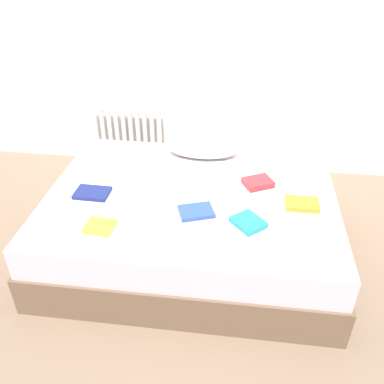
{
  "coord_description": "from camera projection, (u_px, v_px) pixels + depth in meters",
  "views": [
    {
      "loc": [
        0.31,
        -2.35,
        2.07
      ],
      "look_at": [
        0.0,
        0.05,
        0.48
      ],
      "focal_mm": 38.84,
      "sensor_mm": 36.0,
      "label": 1
    }
  ],
  "objects": [
    {
      "name": "ground_plane",
      "position": [
        191.0,
        249.0,
        3.12
      ],
      "size": [
        8.0,
        8.0,
        0.0
      ],
      "primitive_type": "plane",
      "color": "#7F6651"
    },
    {
      "name": "back_wall",
      "position": [
        212.0,
        16.0,
        3.47
      ],
      "size": [
        6.0,
        0.1,
        2.8
      ],
      "primitive_type": "cube",
      "color": "silver",
      "rests_on": "ground"
    },
    {
      "name": "bed",
      "position": [
        191.0,
        223.0,
        2.98
      ],
      "size": [
        2.0,
        1.5,
        0.5
      ],
      "color": "brown",
      "rests_on": "ground"
    },
    {
      "name": "radiator",
      "position": [
        128.0,
        133.0,
        4.01
      ],
      "size": [
        0.67,
        0.04,
        0.52
      ],
      "color": "white",
      "rests_on": "ground"
    },
    {
      "name": "pillow",
      "position": [
        203.0,
        148.0,
        3.27
      ],
      "size": [
        0.55,
        0.27,
        0.13
      ],
      "primitive_type": "ellipsoid",
      "color": "white",
      "rests_on": "bed"
    },
    {
      "name": "textbook_white",
      "position": [
        169.0,
        179.0,
        2.95
      ],
      "size": [
        0.29,
        0.27,
        0.05
      ],
      "primitive_type": "cube",
      "rotation": [
        0.0,
        0.0,
        0.47
      ],
      "color": "white",
      "rests_on": "bed"
    },
    {
      "name": "textbook_yellow",
      "position": [
        100.0,
        226.0,
        2.52
      ],
      "size": [
        0.19,
        0.16,
        0.03
      ],
      "primitive_type": "cube",
      "rotation": [
        0.0,
        0.0,
        -0.09
      ],
      "color": "yellow",
      "rests_on": "bed"
    },
    {
      "name": "textbook_blue",
      "position": [
        196.0,
        212.0,
        2.65
      ],
      "size": [
        0.26,
        0.22,
        0.03
      ],
      "primitive_type": "cube",
      "rotation": [
        0.0,
        0.0,
        0.35
      ],
      "color": "#2847B7",
      "rests_on": "bed"
    },
    {
      "name": "textbook_navy",
      "position": [
        92.0,
        193.0,
        2.83
      ],
      "size": [
        0.24,
        0.17,
        0.03
      ],
      "primitive_type": "cube",
      "rotation": [
        0.0,
        0.0,
        -0.03
      ],
      "color": "navy",
      "rests_on": "bed"
    },
    {
      "name": "textbook_red",
      "position": [
        258.0,
        183.0,
        2.92
      ],
      "size": [
        0.24,
        0.22,
        0.04
      ],
      "primitive_type": "cube",
      "rotation": [
        0.0,
        0.0,
        0.48
      ],
      "color": "red",
      "rests_on": "bed"
    },
    {
      "name": "textbook_orange",
      "position": [
        302.0,
        204.0,
        2.71
      ],
      "size": [
        0.22,
        0.15,
        0.04
      ],
      "primitive_type": "cube",
      "rotation": [
        0.0,
        0.0,
        -0.0
      ],
      "color": "orange",
      "rests_on": "bed"
    },
    {
      "name": "textbook_teal",
      "position": [
        248.0,
        222.0,
        2.55
      ],
      "size": [
        0.24,
        0.25,
        0.04
      ],
      "primitive_type": "cube",
      "rotation": [
        0.0,
        0.0,
        -0.85
      ],
      "color": "teal",
      "rests_on": "bed"
    }
  ]
}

